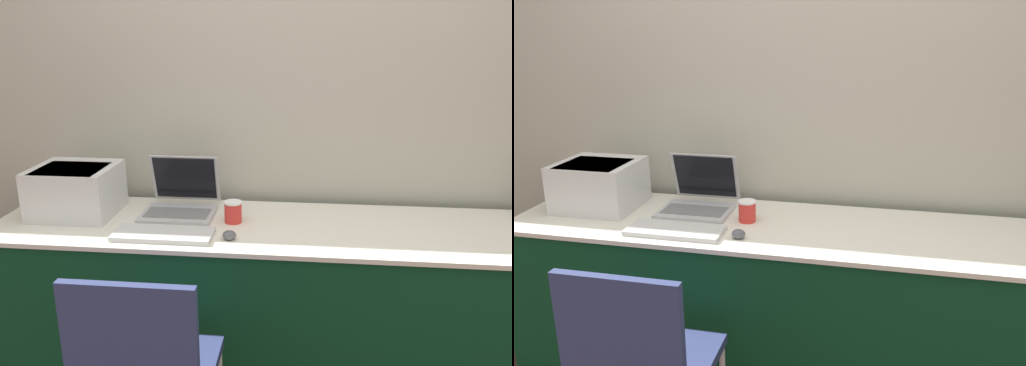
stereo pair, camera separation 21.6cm
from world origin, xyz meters
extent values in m
cube|color=#B7B2A3|center=(0.00, 0.69, 1.30)|extent=(8.00, 0.05, 2.60)
cube|color=#0C381E|center=(0.00, 0.30, 0.36)|extent=(2.60, 0.60, 0.73)
cube|color=silver|center=(0.00, 0.30, 0.74)|extent=(2.62, 0.62, 0.02)
cube|color=silver|center=(-0.99, 0.35, 0.86)|extent=(0.36, 0.33, 0.22)
cube|color=#51565B|center=(-0.99, 0.32, 0.95)|extent=(0.29, 0.25, 0.04)
cube|color=#B7B7BC|center=(-0.52, 0.36, 0.75)|extent=(0.33, 0.24, 0.02)
cube|color=slate|center=(-0.52, 0.35, 0.76)|extent=(0.29, 0.13, 0.00)
cube|color=#B7B7BC|center=(-0.52, 0.52, 0.88)|extent=(0.33, 0.08, 0.24)
cube|color=black|center=(-0.52, 0.51, 0.88)|extent=(0.30, 0.07, 0.21)
cube|color=silver|center=(-0.52, 0.12, 0.76)|extent=(0.41, 0.16, 0.02)
cylinder|color=red|center=(-0.26, 0.31, 0.79)|extent=(0.08, 0.08, 0.09)
cylinder|color=white|center=(-0.26, 0.31, 0.84)|extent=(0.08, 0.08, 0.01)
ellipsoid|color=#4C4C51|center=(-0.24, 0.12, 0.76)|extent=(0.06, 0.05, 0.04)
cube|color=navy|center=(-0.44, -0.52, 0.66)|extent=(0.41, 0.03, 0.44)
camera|label=1|loc=(0.06, -1.73, 1.56)|focal=35.00mm
camera|label=2|loc=(0.27, -1.69, 1.56)|focal=35.00mm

